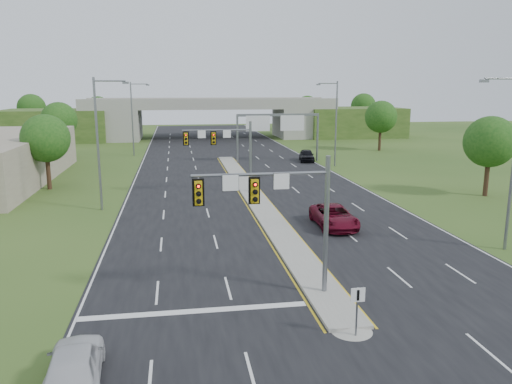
{
  "coord_description": "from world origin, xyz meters",
  "views": [
    {
      "loc": [
        -7.12,
        -22.63,
        10.16
      ],
      "look_at": [
        -1.68,
        11.11,
        3.0
      ],
      "focal_mm": 35.0,
      "sensor_mm": 36.0,
      "label": 1
    }
  ],
  "objects_px": {
    "signal_mast_far": "(227,145)",
    "overpass": "(210,121)",
    "car_far_c": "(307,155)",
    "car_far_a": "(334,216)",
    "car_white": "(74,365)",
    "keep_right_sign": "(357,304)",
    "signal_mast_near": "(281,205)",
    "sign_gantry": "(277,124)"
  },
  "relations": [
    {
      "from": "sign_gantry",
      "to": "car_white",
      "type": "distance_m",
      "value": 54.31
    },
    {
      "from": "signal_mast_far",
      "to": "overpass",
      "type": "xyz_separation_m",
      "value": [
        2.26,
        55.07,
        -1.17
      ]
    },
    {
      "from": "keep_right_sign",
      "to": "overpass",
      "type": "xyz_separation_m",
      "value": [
        0.0,
        84.53,
        2.04
      ]
    },
    {
      "from": "car_far_c",
      "to": "car_far_a",
      "type": "bearing_deg",
      "value": -90.76
    },
    {
      "from": "signal_mast_far",
      "to": "car_far_c",
      "type": "distance_m",
      "value": 24.37
    },
    {
      "from": "keep_right_sign",
      "to": "car_far_a",
      "type": "distance_m",
      "value": 16.9
    },
    {
      "from": "signal_mast_near",
      "to": "car_far_a",
      "type": "xyz_separation_m",
      "value": [
        6.56,
        11.88,
        -3.91
      ]
    },
    {
      "from": "signal_mast_near",
      "to": "car_far_c",
      "type": "bearing_deg",
      "value": 73.6
    },
    {
      "from": "overpass",
      "to": "car_far_a",
      "type": "bearing_deg",
      "value": -86.4
    },
    {
      "from": "signal_mast_near",
      "to": "car_white",
      "type": "xyz_separation_m",
      "value": [
        -8.56,
        -6.22,
        -3.91
      ]
    },
    {
      "from": "signal_mast_far",
      "to": "keep_right_sign",
      "type": "xyz_separation_m",
      "value": [
        2.26,
        -29.45,
        -3.21
      ]
    },
    {
      "from": "signal_mast_far",
      "to": "car_far_a",
      "type": "relative_size",
      "value": 1.22
    },
    {
      "from": "keep_right_sign",
      "to": "car_far_c",
      "type": "bearing_deg",
      "value": 77.48
    },
    {
      "from": "car_far_a",
      "to": "car_far_c",
      "type": "relative_size",
      "value": 1.18
    },
    {
      "from": "keep_right_sign",
      "to": "overpass",
      "type": "bearing_deg",
      "value": 90.0
    },
    {
      "from": "keep_right_sign",
      "to": "car_white",
      "type": "relative_size",
      "value": 0.47
    },
    {
      "from": "sign_gantry",
      "to": "car_far_c",
      "type": "height_order",
      "value": "sign_gantry"
    },
    {
      "from": "signal_mast_far",
      "to": "sign_gantry",
      "type": "height_order",
      "value": "signal_mast_far"
    },
    {
      "from": "car_white",
      "to": "car_far_c",
      "type": "xyz_separation_m",
      "value": [
        21.83,
        51.29,
        0.04
      ]
    },
    {
      "from": "keep_right_sign",
      "to": "car_far_a",
      "type": "relative_size",
      "value": 0.38
    },
    {
      "from": "overpass",
      "to": "car_far_a",
      "type": "height_order",
      "value": "overpass"
    },
    {
      "from": "signal_mast_near",
      "to": "car_white",
      "type": "distance_m",
      "value": 11.28
    },
    {
      "from": "signal_mast_near",
      "to": "signal_mast_far",
      "type": "relative_size",
      "value": 1.0
    },
    {
      "from": "car_far_c",
      "to": "keep_right_sign",
      "type": "bearing_deg",
      "value": -91.86
    },
    {
      "from": "car_white",
      "to": "keep_right_sign",
      "type": "bearing_deg",
      "value": -175.09
    },
    {
      "from": "signal_mast_near",
      "to": "signal_mast_far",
      "type": "bearing_deg",
      "value": 90.0
    },
    {
      "from": "sign_gantry",
      "to": "car_white",
      "type": "xyz_separation_m",
      "value": [
        -17.51,
        -51.22,
        -4.43
      ]
    },
    {
      "from": "car_far_c",
      "to": "signal_mast_far",
      "type": "bearing_deg",
      "value": -112.79
    },
    {
      "from": "sign_gantry",
      "to": "car_far_a",
      "type": "relative_size",
      "value": 2.02
    },
    {
      "from": "overpass",
      "to": "signal_mast_far",
      "type": "bearing_deg",
      "value": -92.35
    },
    {
      "from": "signal_mast_near",
      "to": "sign_gantry",
      "type": "distance_m",
      "value": 45.88
    },
    {
      "from": "keep_right_sign",
      "to": "car_white",
      "type": "xyz_separation_m",
      "value": [
        -10.83,
        -1.77,
        -0.7
      ]
    },
    {
      "from": "signal_mast_far",
      "to": "car_far_a",
      "type": "height_order",
      "value": "signal_mast_far"
    },
    {
      "from": "overpass",
      "to": "car_far_c",
      "type": "height_order",
      "value": "overpass"
    },
    {
      "from": "sign_gantry",
      "to": "overpass",
      "type": "distance_m",
      "value": 35.75
    },
    {
      "from": "signal_mast_far",
      "to": "car_far_a",
      "type": "bearing_deg",
      "value": -63.44
    },
    {
      "from": "keep_right_sign",
      "to": "overpass",
      "type": "height_order",
      "value": "overpass"
    },
    {
      "from": "signal_mast_far",
      "to": "car_far_c",
      "type": "bearing_deg",
      "value": 56.54
    },
    {
      "from": "car_far_a",
      "to": "car_white",
      "type": "bearing_deg",
      "value": -128.56
    },
    {
      "from": "overpass",
      "to": "car_white",
      "type": "distance_m",
      "value": 87.01
    },
    {
      "from": "signal_mast_far",
      "to": "car_far_a",
      "type": "xyz_separation_m",
      "value": [
        6.56,
        -13.12,
        -3.91
      ]
    },
    {
      "from": "car_white",
      "to": "signal_mast_far",
      "type": "bearing_deg",
      "value": -109.7
    }
  ]
}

